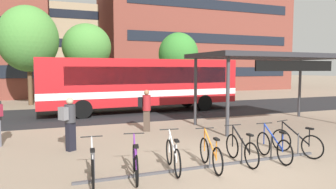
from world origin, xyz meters
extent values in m
plane|color=gray|center=(0.00, 0.00, 0.00)|extent=(200.00, 200.00, 0.00)
cube|color=#232326|center=(0.00, 10.79, 0.00)|extent=(80.00, 7.20, 0.01)
cube|color=red|center=(0.33, 10.79, 1.85)|extent=(12.13, 3.23, 2.70)
cube|color=white|center=(0.33, 10.79, 1.20)|extent=(12.15, 3.25, 0.36)
cube|color=black|center=(-5.11, 10.48, 2.98)|extent=(1.13, 2.35, 0.40)
cube|color=black|center=(-5.64, 10.45, 2.12)|extent=(0.20, 2.19, 1.40)
cube|color=black|center=(0.70, 9.56, 2.25)|extent=(9.83, 0.62, 0.97)
cube|color=black|center=(0.56, 12.05, 2.25)|extent=(9.83, 0.62, 0.97)
cylinder|color=black|center=(-3.32, 9.43, 0.50)|extent=(1.02, 0.36, 1.00)
cylinder|color=black|center=(-3.45, 11.73, 0.50)|extent=(1.02, 0.36, 1.00)
cylinder|color=black|center=(4.11, 9.85, 0.50)|extent=(1.02, 0.36, 1.00)
cylinder|color=black|center=(3.98, 12.15, 0.50)|extent=(1.02, 0.36, 1.00)
cube|color=#47474C|center=(-0.85, 0.01, 0.03)|extent=(7.01, 0.09, 0.06)
cylinder|color=#47474C|center=(-3.86, 0.01, 0.35)|extent=(0.04, 0.04, 0.70)
cylinder|color=#47474C|center=(-2.86, 0.01, 0.35)|extent=(0.04, 0.04, 0.70)
cylinder|color=#47474C|center=(-1.85, 0.01, 0.35)|extent=(0.04, 0.04, 0.70)
cylinder|color=#47474C|center=(-0.85, 0.01, 0.35)|extent=(0.04, 0.04, 0.70)
cylinder|color=#47474C|center=(0.15, 0.02, 0.35)|extent=(0.04, 0.04, 0.70)
cylinder|color=#47474C|center=(1.15, 0.02, 0.35)|extent=(0.04, 0.04, 0.70)
cylinder|color=#47474C|center=(2.15, 0.02, 0.35)|extent=(0.04, 0.04, 0.70)
torus|color=black|center=(-3.85, 0.46, 0.35)|extent=(0.11, 0.71, 0.70)
torus|color=black|center=(-3.94, -0.56, 0.35)|extent=(0.11, 0.71, 0.70)
cube|color=#B7BABF|center=(-3.89, -0.03, 0.67)|extent=(0.12, 0.92, 0.58)
cylinder|color=#B7BABF|center=(-3.93, -0.46, 0.62)|extent=(0.03, 0.03, 0.55)
cube|color=black|center=(-3.93, -0.46, 0.88)|extent=(0.12, 0.23, 0.05)
cylinder|color=#B7BABF|center=(-3.85, 0.44, 0.67)|extent=(0.03, 0.03, 0.65)
cylinder|color=black|center=(-3.85, 0.44, 0.98)|extent=(0.52, 0.08, 0.03)
torus|color=black|center=(-2.80, 0.44, 0.35)|extent=(0.18, 0.70, 0.70)
torus|color=black|center=(-3.00, -0.56, 0.35)|extent=(0.18, 0.70, 0.70)
cube|color=#702893|center=(-2.90, -0.04, 0.67)|extent=(0.21, 0.91, 0.58)
cylinder|color=#702893|center=(-2.98, -0.46, 0.62)|extent=(0.04, 0.04, 0.55)
cube|color=black|center=(-2.98, -0.46, 0.88)|extent=(0.14, 0.24, 0.05)
cylinder|color=#702893|center=(-2.81, 0.42, 0.67)|extent=(0.04, 0.04, 0.65)
cylinder|color=black|center=(-2.81, 0.42, 0.98)|extent=(0.52, 0.13, 0.03)
torus|color=black|center=(-1.78, 0.62, 0.35)|extent=(0.16, 0.70, 0.70)
torus|color=black|center=(-1.95, -0.39, 0.35)|extent=(0.16, 0.70, 0.70)
cube|color=silver|center=(-1.86, 0.13, 0.67)|extent=(0.18, 0.91, 0.58)
cylinder|color=silver|center=(-1.94, -0.29, 0.62)|extent=(0.03, 0.03, 0.55)
cube|color=black|center=(-1.94, -0.29, 0.88)|extent=(0.14, 0.23, 0.05)
cylinder|color=silver|center=(-1.79, 0.60, 0.67)|extent=(0.04, 0.04, 0.65)
cylinder|color=black|center=(-1.79, 0.60, 0.98)|extent=(0.52, 0.11, 0.03)
torus|color=black|center=(-0.81, 0.42, 0.35)|extent=(0.15, 0.70, 0.70)
torus|color=black|center=(-0.97, -0.59, 0.35)|extent=(0.15, 0.70, 0.70)
cube|color=orange|center=(-0.88, -0.07, 0.67)|extent=(0.18, 0.91, 0.58)
cylinder|color=orange|center=(-0.95, -0.49, 0.62)|extent=(0.03, 0.03, 0.55)
cube|color=black|center=(-0.95, -0.49, 0.88)|extent=(0.13, 0.23, 0.05)
cylinder|color=orange|center=(-0.81, 0.40, 0.67)|extent=(0.04, 0.04, 0.65)
cylinder|color=black|center=(-0.81, 0.40, 0.98)|extent=(0.52, 0.11, 0.03)
torus|color=black|center=(0.17, 0.54, 0.35)|extent=(0.09, 0.71, 0.70)
torus|color=black|center=(0.11, -0.48, 0.35)|extent=(0.09, 0.71, 0.70)
cube|color=black|center=(0.14, 0.05, 0.67)|extent=(0.09, 0.92, 0.58)
cylinder|color=black|center=(0.11, -0.38, 0.62)|extent=(0.03, 0.03, 0.55)
cube|color=black|center=(0.11, -0.38, 0.88)|extent=(0.11, 0.23, 0.05)
cylinder|color=black|center=(0.17, 0.52, 0.67)|extent=(0.03, 0.03, 0.65)
cylinder|color=black|center=(0.17, 0.52, 0.98)|extent=(0.52, 0.06, 0.03)
torus|color=black|center=(1.22, 0.46, 0.35)|extent=(0.11, 0.70, 0.70)
torus|color=black|center=(1.12, -0.56, 0.35)|extent=(0.11, 0.70, 0.70)
cube|color=#1E3DB2|center=(1.17, -0.03, 0.67)|extent=(0.12, 0.92, 0.58)
cylinder|color=#1E3DB2|center=(1.13, -0.46, 0.62)|extent=(0.03, 0.03, 0.55)
cube|color=black|center=(1.13, -0.46, 0.88)|extent=(0.12, 0.23, 0.05)
cylinder|color=#1E3DB2|center=(1.22, 0.44, 0.67)|extent=(0.04, 0.04, 0.65)
cylinder|color=black|center=(1.22, 0.44, 0.98)|extent=(0.52, 0.08, 0.03)
torus|color=black|center=(2.03, 0.61, 0.35)|extent=(0.22, 0.69, 0.70)
torus|color=black|center=(2.28, -0.38, 0.35)|extent=(0.22, 0.69, 0.70)
cube|color=black|center=(2.15, 0.13, 0.67)|extent=(0.26, 0.90, 0.58)
cylinder|color=black|center=(2.25, -0.28, 0.62)|extent=(0.04, 0.04, 0.55)
cube|color=black|center=(2.25, -0.28, 0.88)|extent=(0.15, 0.24, 0.05)
cylinder|color=black|center=(2.03, 0.59, 0.67)|extent=(0.04, 0.04, 0.65)
cylinder|color=black|center=(2.03, 0.59, 0.98)|extent=(0.51, 0.15, 0.03)
cylinder|color=#38383D|center=(1.57, 3.05, 1.55)|extent=(0.14, 0.14, 3.09)
cylinder|color=#38383D|center=(1.48, 5.69, 1.55)|extent=(0.14, 0.14, 3.09)
cylinder|color=#38383D|center=(7.93, 5.91, 1.55)|extent=(0.14, 0.14, 3.09)
cube|color=#28282D|center=(4.75, 4.48, 3.19)|extent=(7.37, 3.69, 0.20)
cube|color=black|center=(4.80, 3.01, 2.74)|extent=(4.13, 0.22, 0.44)
cube|color=black|center=(-4.22, 3.02, 0.46)|extent=(0.33, 0.32, 0.92)
cylinder|color=#333338|center=(-4.22, 3.02, 1.20)|extent=(0.48, 0.48, 0.57)
sphere|color=tan|center=(-4.22, 3.02, 1.60)|extent=(0.22, 0.22, 0.22)
cube|color=slate|center=(-4.43, 2.86, 1.23)|extent=(0.31, 0.33, 0.40)
cube|color=#47382D|center=(-1.09, 5.06, 0.44)|extent=(0.31, 0.28, 0.88)
cylinder|color=maroon|center=(-1.09, 5.06, 1.21)|extent=(0.44, 0.44, 0.64)
sphere|color=#936B4C|center=(-1.09, 5.06, 1.64)|extent=(0.22, 0.22, 0.22)
cube|color=black|center=(-1.33, 5.15, 1.24)|extent=(0.27, 0.33, 0.40)
cylinder|color=brown|center=(-2.10, 18.76, 1.42)|extent=(0.32, 0.32, 2.85)
ellipsoid|color=#4C8E3D|center=(-2.10, 18.76, 4.45)|extent=(3.94, 3.94, 3.78)
cylinder|color=brown|center=(4.91, 15.99, 1.18)|extent=(0.32, 0.32, 2.36)
ellipsoid|color=#388433|center=(4.91, 15.99, 3.85)|extent=(3.26, 3.26, 3.51)
cylinder|color=brown|center=(-6.34, 17.00, 1.39)|extent=(0.32, 0.32, 2.77)
ellipsoid|color=#4C8E3D|center=(-6.34, 17.00, 4.78)|extent=(4.18, 4.18, 4.72)
cube|color=brown|center=(12.77, 30.54, 11.55)|extent=(23.26, 12.78, 23.10)
cube|color=black|center=(12.77, 24.12, 2.31)|extent=(20.47, 0.06, 1.10)
cube|color=black|center=(12.77, 24.12, 6.16)|extent=(20.47, 0.06, 1.10)
cube|color=black|center=(12.77, 24.12, 10.01)|extent=(20.47, 0.06, 1.10)
cube|color=tan|center=(-3.50, 41.83, 5.68)|extent=(15.21, 13.68, 11.35)
cube|color=black|center=(-3.50, 34.96, 2.27)|extent=(13.39, 0.06, 1.10)
cube|color=black|center=(-3.50, 34.96, 6.06)|extent=(13.39, 0.06, 1.10)
cube|color=black|center=(-3.50, 34.96, 9.84)|extent=(13.39, 0.06, 1.10)
camera|label=1|loc=(-4.63, -6.85, 2.59)|focal=31.99mm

